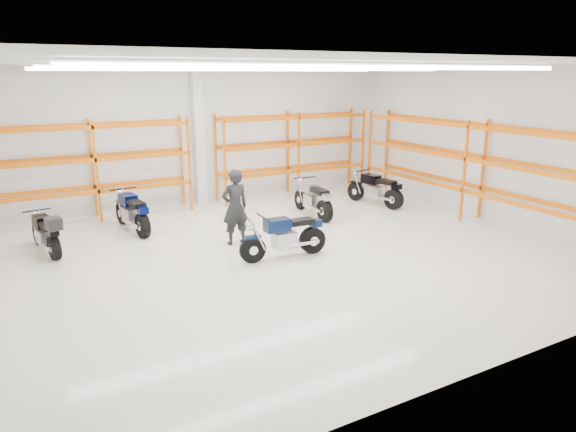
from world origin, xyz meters
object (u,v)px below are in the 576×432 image
motorcycle_back_a (47,234)px  motorcycle_back_c (314,200)px  motorcycle_back_d (377,190)px  structural_column (199,137)px  standing_man (235,207)px  motorcycle_main (287,237)px  motorcycle_back_b (133,213)px

motorcycle_back_a → motorcycle_back_c: bearing=-1.6°
motorcycle_back_a → motorcycle_back_d: motorcycle_back_d is taller
motorcycle_back_c → structural_column: size_ratio=0.51×
motorcycle_back_d → standing_man: (-5.74, -1.44, 0.46)m
motorcycle_main → motorcycle_back_a: (-5.03, 3.05, 0.00)m
motorcycle_main → motorcycle_back_c: size_ratio=0.97×
motorcycle_main → motorcycle_back_a: bearing=148.8°
motorcycle_main → motorcycle_back_d: size_ratio=0.99×
motorcycle_back_c → structural_column: 4.44m
motorcycle_main → standing_man: bearing=114.3°
structural_column → motorcycle_main: bearing=-90.1°
motorcycle_back_c → motorcycle_back_a: bearing=178.4°
motorcycle_back_b → motorcycle_back_d: (7.82, -0.96, -0.01)m
motorcycle_back_b → structural_column: 3.91m
standing_man → motorcycle_back_c: bearing=-159.8°
motorcycle_back_a → motorcycle_main: bearing=-31.2°
motorcycle_back_a → motorcycle_back_d: 10.08m
motorcycle_back_d → structural_column: structural_column is taller
motorcycle_back_d → standing_man: 5.94m
motorcycle_back_b → standing_man: 3.20m
motorcycle_back_c → standing_man: 3.48m
motorcycle_main → structural_column: structural_column is taller
motorcycle_main → standing_man: 1.74m
motorcycle_back_a → motorcycle_back_b: 2.42m
motorcycle_back_b → motorcycle_back_d: size_ratio=1.02×
motorcycle_back_a → motorcycle_back_b: (2.26, 0.87, 0.01)m
motorcycle_back_c → motorcycle_back_b: bearing=168.4°
motorcycle_back_d → motorcycle_back_c: bearing=-177.2°
motorcycle_back_c → structural_column: structural_column is taller
motorcycle_main → motorcycle_back_b: size_ratio=0.97×
motorcycle_back_c → motorcycle_back_d: 2.56m
motorcycle_back_d → motorcycle_back_b: bearing=173.0°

